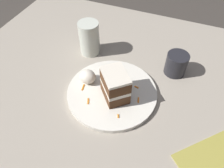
% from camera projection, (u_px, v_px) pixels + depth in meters
% --- Properties ---
extents(ground_plane, '(6.00, 6.00, 0.00)m').
position_uv_depth(ground_plane, '(112.00, 92.00, 0.79)').
color(ground_plane, '#38332D').
rests_on(ground_plane, ground).
extents(dining_table, '(1.20, 1.01, 0.04)m').
position_uv_depth(dining_table, '(112.00, 89.00, 0.77)').
color(dining_table, gray).
rests_on(dining_table, ground).
extents(plate, '(0.30, 0.30, 0.01)m').
position_uv_depth(plate, '(112.00, 92.00, 0.73)').
color(plate, silver).
rests_on(plate, dining_table).
extents(cake_slice, '(0.11, 0.12, 0.10)m').
position_uv_depth(cake_slice, '(115.00, 85.00, 0.67)').
color(cake_slice, '#4C2D19').
rests_on(cake_slice, plate).
extents(cream_dollop, '(0.06, 0.05, 0.05)m').
position_uv_depth(cream_dollop, '(88.00, 77.00, 0.74)').
color(cream_dollop, silver).
rests_on(cream_dollop, plate).
extents(orange_garnish, '(0.06, 0.06, 0.00)m').
position_uv_depth(orange_garnish, '(116.00, 72.00, 0.78)').
color(orange_garnish, orange).
rests_on(orange_garnish, plate).
extents(carrot_shreds_scatter, '(0.20, 0.14, 0.00)m').
position_uv_depth(carrot_shreds_scatter, '(109.00, 97.00, 0.71)').
color(carrot_shreds_scatter, orange).
rests_on(carrot_shreds_scatter, plate).
extents(drinking_glass, '(0.08, 0.08, 0.13)m').
position_uv_depth(drinking_glass, '(89.00, 40.00, 0.84)').
color(drinking_glass, beige).
rests_on(drinking_glass, dining_table).
extents(coffee_mug, '(0.08, 0.08, 0.08)m').
position_uv_depth(coffee_mug, '(176.00, 63.00, 0.77)').
color(coffee_mug, '#232328').
rests_on(coffee_mug, dining_table).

